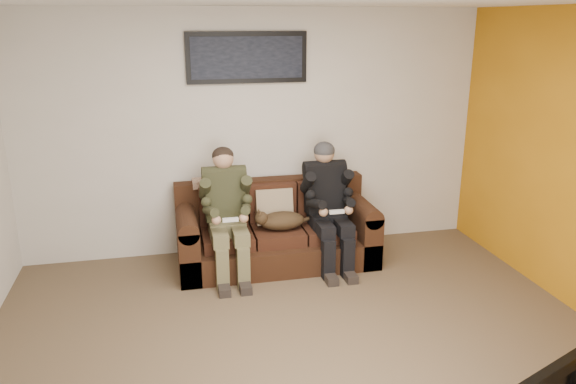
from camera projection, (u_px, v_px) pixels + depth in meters
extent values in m
plane|color=brown|center=(308.00, 356.00, 4.31)|extent=(5.00, 5.00, 0.00)
plane|color=beige|center=(256.00, 134.00, 6.02)|extent=(5.00, 0.00, 5.00)
cube|color=#311B0E|center=(277.00, 250.00, 5.92)|extent=(2.04, 0.88, 0.28)
cube|color=#311B0E|center=(270.00, 203.00, 6.12)|extent=(2.04, 0.19, 0.56)
cube|color=#311B0E|center=(188.00, 246.00, 5.69)|extent=(0.20, 0.88, 0.56)
cube|color=#311B0E|center=(359.00, 231.00, 6.07)|extent=(0.20, 0.88, 0.56)
cylinder|color=#311B0E|center=(187.00, 220.00, 5.61)|extent=(0.20, 0.88, 0.20)
cylinder|color=#311B0E|center=(360.00, 207.00, 5.99)|extent=(0.20, 0.88, 0.20)
cube|color=#391C11|center=(227.00, 238.00, 5.71)|extent=(0.50, 0.56, 0.13)
cube|color=#391C11|center=(223.00, 205.00, 5.88)|extent=(0.50, 0.13, 0.41)
cube|color=#391C11|center=(277.00, 234.00, 5.82)|extent=(0.50, 0.56, 0.13)
cube|color=#391C11|center=(272.00, 202.00, 5.99)|extent=(0.50, 0.13, 0.41)
cube|color=#391C11|center=(326.00, 230.00, 5.93)|extent=(0.50, 0.56, 0.13)
cube|color=#391C11|center=(319.00, 198.00, 6.10)|extent=(0.50, 0.13, 0.41)
cube|color=#9D8766|center=(274.00, 206.00, 5.89)|extent=(0.39, 0.19, 0.39)
cube|color=#C5A991|center=(212.00, 182.00, 5.89)|extent=(0.42, 0.20, 0.07)
cube|color=#696442|center=(227.00, 227.00, 5.64)|extent=(0.36, 0.30, 0.14)
cube|color=#30311D|center=(225.00, 195.00, 5.65)|extent=(0.40, 0.30, 0.53)
cylinder|color=#30311D|center=(224.00, 175.00, 5.60)|extent=(0.44, 0.18, 0.18)
sphere|color=tan|center=(223.00, 159.00, 5.58)|extent=(0.21, 0.21, 0.21)
cube|color=#696442|center=(219.00, 235.00, 5.44)|extent=(0.15, 0.42, 0.13)
cube|color=#696442|center=(240.00, 234.00, 5.48)|extent=(0.15, 0.42, 0.13)
cube|color=#696442|center=(222.00, 269.00, 5.33)|extent=(0.12, 0.13, 0.41)
cube|color=#696442|center=(243.00, 267.00, 5.37)|extent=(0.12, 0.13, 0.41)
cube|color=black|center=(224.00, 288.00, 5.30)|extent=(0.11, 0.26, 0.08)
cube|color=black|center=(245.00, 286.00, 5.35)|extent=(0.11, 0.26, 0.08)
cylinder|color=#30311D|center=(205.00, 189.00, 5.51)|extent=(0.11, 0.30, 0.28)
cylinder|color=#30311D|center=(245.00, 186.00, 5.60)|extent=(0.11, 0.30, 0.28)
cylinder|color=#30311D|center=(211.00, 211.00, 5.36)|extent=(0.14, 0.32, 0.15)
cylinder|color=#30311D|center=(246.00, 209.00, 5.43)|extent=(0.14, 0.32, 0.15)
sphere|color=tan|center=(216.00, 220.00, 5.27)|extent=(0.09, 0.09, 0.09)
sphere|color=tan|center=(244.00, 218.00, 5.33)|extent=(0.09, 0.09, 0.09)
cube|color=white|center=(230.00, 220.00, 5.28)|extent=(0.15, 0.04, 0.03)
ellipsoid|color=black|center=(223.00, 155.00, 5.58)|extent=(0.22, 0.22, 0.17)
cube|color=black|center=(327.00, 219.00, 5.86)|extent=(0.36, 0.30, 0.14)
cube|color=black|center=(325.00, 189.00, 5.87)|extent=(0.40, 0.30, 0.53)
cylinder|color=black|center=(324.00, 169.00, 5.83)|extent=(0.44, 0.18, 0.18)
sphere|color=#A37A5B|center=(324.00, 153.00, 5.80)|extent=(0.21, 0.21, 0.21)
cube|color=black|center=(323.00, 227.00, 5.66)|extent=(0.15, 0.42, 0.13)
cube|color=black|center=(342.00, 226.00, 5.70)|extent=(0.15, 0.42, 0.13)
cube|color=black|center=(328.00, 259.00, 5.55)|extent=(0.12, 0.13, 0.41)
cube|color=black|center=(347.00, 257.00, 5.59)|extent=(0.12, 0.13, 0.41)
cube|color=black|center=(330.00, 277.00, 5.52)|extent=(0.11, 0.26, 0.08)
cube|color=black|center=(349.00, 276.00, 5.57)|extent=(0.11, 0.26, 0.08)
cylinder|color=black|center=(308.00, 183.00, 5.73)|extent=(0.11, 0.30, 0.28)
cylinder|color=black|center=(345.00, 180.00, 5.82)|extent=(0.11, 0.30, 0.28)
cylinder|color=black|center=(316.00, 204.00, 5.58)|extent=(0.14, 0.32, 0.15)
cylinder|color=black|center=(349.00, 201.00, 5.65)|extent=(0.14, 0.32, 0.15)
sphere|color=#A37A5B|center=(323.00, 212.00, 5.49)|extent=(0.09, 0.09, 0.09)
sphere|color=#A37A5B|center=(349.00, 210.00, 5.55)|extent=(0.09, 0.09, 0.09)
cube|color=white|center=(337.00, 212.00, 5.50)|extent=(0.15, 0.04, 0.03)
ellipsoid|color=black|center=(324.00, 151.00, 5.79)|extent=(0.22, 0.22, 0.19)
ellipsoid|color=#4A341D|center=(282.00, 221.00, 5.74)|extent=(0.47, 0.26, 0.19)
sphere|color=#4A341D|center=(261.00, 218.00, 5.65)|extent=(0.14, 0.14, 0.14)
cone|color=#4A341D|center=(260.00, 213.00, 5.59)|extent=(0.04, 0.04, 0.04)
cone|color=#4A341D|center=(259.00, 211.00, 5.65)|extent=(0.04, 0.04, 0.04)
cylinder|color=#4A341D|center=(304.00, 221.00, 5.84)|extent=(0.26, 0.13, 0.08)
cube|color=black|center=(247.00, 58.00, 5.74)|extent=(1.25, 0.04, 0.52)
cube|color=black|center=(247.00, 58.00, 5.72)|extent=(1.15, 0.01, 0.42)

